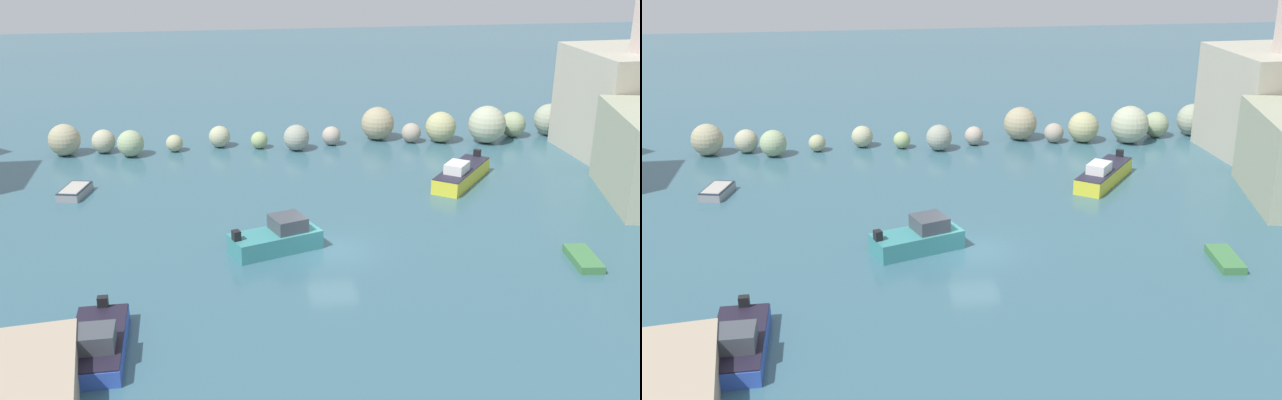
{
  "view_description": "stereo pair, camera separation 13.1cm",
  "coord_description": "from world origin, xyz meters",
  "views": [
    {
      "loc": [
        -5.76,
        -35.98,
        16.36
      ],
      "look_at": [
        0.0,
        4.73,
        1.0
      ],
      "focal_mm": 43.53,
      "sensor_mm": 36.0,
      "label": 1
    },
    {
      "loc": [
        -5.63,
        -36.0,
        16.36
      ],
      "look_at": [
        0.0,
        4.73,
        1.0
      ],
      "focal_mm": 43.53,
      "sensor_mm": 36.0,
      "label": 2
    }
  ],
  "objects": [
    {
      "name": "rock_breakwater",
      "position": [
        5.52,
        18.86,
        1.11
      ],
      "size": [
        38.73,
        4.66,
        2.79
      ],
      "color": "tan",
      "rests_on": "ground"
    },
    {
      "name": "moored_boat_2",
      "position": [
        -10.68,
        -8.59,
        0.5
      ],
      "size": [
        2.21,
        5.35,
        1.47
      ],
      "rotation": [
        0.0,
        0.0,
        4.74
      ],
      "color": "blue",
      "rests_on": "cove_water"
    },
    {
      "name": "moored_boat_5",
      "position": [
        9.77,
        9.3,
        0.57
      ],
      "size": [
        5.14,
        6.0,
        1.58
      ],
      "rotation": [
        0.0,
        0.0,
        4.06
      ],
      "color": "yellow",
      "rests_on": "cove_water"
    },
    {
      "name": "moored_boat_1",
      "position": [
        -2.82,
        0.47,
        0.65
      ],
      "size": [
        4.95,
        3.43,
        1.72
      ],
      "rotation": [
        0.0,
        0.0,
        0.35
      ],
      "color": "teal",
      "rests_on": "cove_water"
    },
    {
      "name": "moored_boat_3",
      "position": [
        12.07,
        -3.21,
        0.2
      ],
      "size": [
        1.5,
        3.01,
        0.4
      ],
      "rotation": [
        0.0,
        0.0,
        1.46
      ],
      "color": "#417B45",
      "rests_on": "cove_water"
    },
    {
      "name": "cove_water",
      "position": [
        0.0,
        0.0,
        0.0
      ],
      "size": [
        160.0,
        160.0,
        0.0
      ],
      "primitive_type": "plane",
      "color": "#365F6F",
      "rests_on": "ground"
    },
    {
      "name": "moored_boat_6",
      "position": [
        -14.39,
        10.28,
        0.28
      ],
      "size": [
        1.91,
        2.89,
        0.53
      ],
      "rotation": [
        0.0,
        0.0,
        1.34
      ],
      "color": "gray",
      "rests_on": "cove_water"
    }
  ]
}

